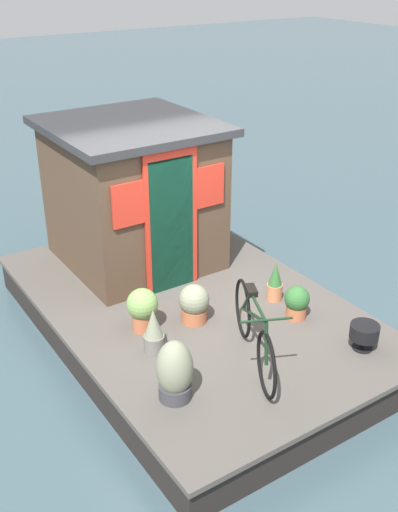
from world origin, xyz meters
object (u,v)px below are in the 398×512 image
object	(u,v)px
potted_plant_lavender	(194,303)
charcoal_grill	(364,332)
houseboat_cabin	(133,193)
potted_plant_basil	(297,302)
bicycle	(254,331)
potted_plant_sage	(154,331)
potted_plant_rosemary	(142,308)
potted_plant_ivy	(175,372)
potted_plant_mint	(275,282)

from	to	relation	value
potted_plant_lavender	charcoal_grill	size ratio (longest dim) A/B	1.48
houseboat_cabin	potted_plant_basil	distance (m)	2.61
bicycle	potted_plant_sage	xyz separation A→B (m)	(0.72, 0.77, -0.12)
bicycle	potted_plant_rosemary	xyz separation A→B (m)	(1.15, 0.66, -0.08)
houseboat_cabin	potted_plant_sage	world-z (taller)	houseboat_cabin
houseboat_cabin	potted_plant_ivy	bearing A→B (deg)	158.80
charcoal_grill	houseboat_cabin	bearing A→B (deg)	17.44
potted_plant_rosemary	potted_plant_basil	size ratio (longest dim) A/B	1.26
bicycle	charcoal_grill	size ratio (longest dim) A/B	4.92
potted_plant_sage	potted_plant_basil	bearing A→B (deg)	-101.15
potted_plant_basil	potted_plant_mint	xyz separation A→B (m)	(0.46, -0.05, 0.03)
potted_plant_mint	potted_plant_sage	world-z (taller)	potted_plant_sage
potted_plant_rosemary	potted_plant_mint	distance (m)	1.68
potted_plant_mint	potted_plant_rosemary	bearing A→B (deg)	79.49
bicycle	potted_plant_rosemary	size ratio (longest dim) A/B	3.04
potted_plant_basil	potted_plant_mint	distance (m)	0.46
potted_plant_ivy	charcoal_grill	size ratio (longest dim) A/B	2.02
houseboat_cabin	potted_plant_lavender	size ratio (longest dim) A/B	4.54
houseboat_cabin	potted_plant_mint	bearing A→B (deg)	-155.07
bicycle	potted_plant_basil	bearing A→B (deg)	-67.71
potted_plant_ivy	potted_plant_mint	bearing A→B (deg)	-65.56
bicycle	potted_plant_ivy	bearing A→B (deg)	93.16
potted_plant_basil	bicycle	bearing A→B (deg)	112.29
houseboat_cabin	charcoal_grill	size ratio (longest dim) A/B	6.73
charcoal_grill	potted_plant_rosemary	bearing A→B (deg)	47.61
bicycle	potted_plant_ivy	size ratio (longest dim) A/B	2.43
potted_plant_ivy	charcoal_grill	distance (m)	2.14
bicycle	potted_plant_mint	world-z (taller)	bicycle
bicycle	potted_plant_sage	size ratio (longest dim) A/B	3.01
charcoal_grill	bicycle	bearing A→B (deg)	66.82
charcoal_grill	potted_plant_mint	bearing A→B (deg)	5.54
potted_plant_ivy	charcoal_grill	bearing A→B (deg)	-101.46
potted_plant_rosemary	houseboat_cabin	bearing A→B (deg)	-25.79
potted_plant_rosemary	potted_plant_ivy	world-z (taller)	potted_plant_ivy
potted_plant_mint	potted_plant_lavender	bearing A→B (deg)	83.16
bicycle	charcoal_grill	distance (m)	1.23
houseboat_cabin	potted_plant_sage	size ratio (longest dim) A/B	4.12
houseboat_cabin	potted_plant_sage	distance (m)	2.32
potted_plant_mint	houseboat_cabin	bearing A→B (deg)	24.93
houseboat_cabin	potted_plant_mint	size ratio (longest dim) A/B	4.21
potted_plant_basil	potted_plant_sage	distance (m)	1.74
charcoal_grill	potted_plant_ivy	bearing A→B (deg)	78.54
bicycle	potted_plant_sage	bearing A→B (deg)	46.77
houseboat_cabin	potted_plant_lavender	world-z (taller)	houseboat_cabin
potted_plant_rosemary	potted_plant_ivy	size ratio (longest dim) A/B	0.80
potted_plant_basil	potted_plant_sage	xyz separation A→B (m)	(0.34, 1.70, 0.03)
potted_plant_rosemary	charcoal_grill	size ratio (longest dim) A/B	1.62
houseboat_cabin	bicycle	xyz separation A→B (m)	(-2.74, 0.11, -0.60)
potted_plant_ivy	potted_plant_sage	bearing A→B (deg)	-15.36
potted_plant_ivy	potted_plant_lavender	world-z (taller)	potted_plant_ivy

